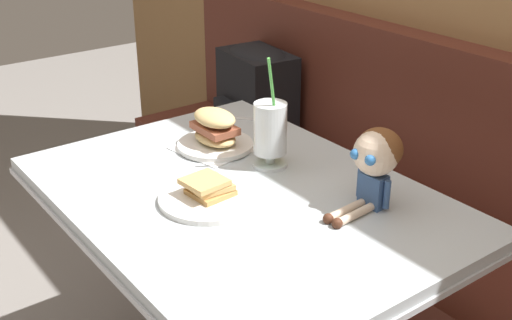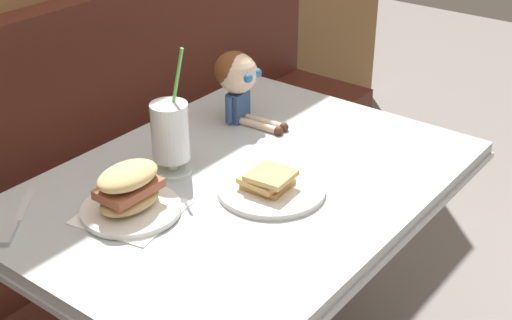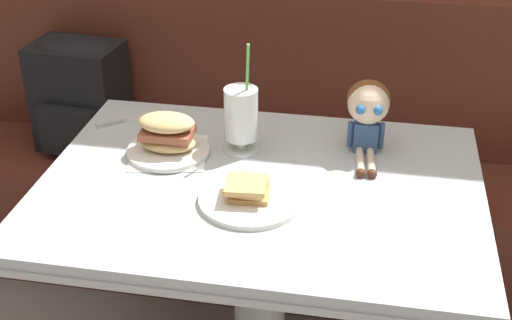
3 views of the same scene
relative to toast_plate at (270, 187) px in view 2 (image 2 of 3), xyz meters
The scene contains 7 objects.
booth_bench 0.84m from the toast_plate, 89.24° to the left, with size 2.60×0.48×1.00m.
diner_table 0.23m from the toast_plate, 83.86° to the left, with size 1.11×0.81×0.74m.
toast_plate is the anchor object (origin of this frame).
milkshake_glass 0.27m from the toast_plate, 105.72° to the left, with size 0.10×0.10×0.31m.
sandwich_plate 0.32m from the toast_plate, 143.61° to the left, with size 0.23×0.23×0.12m.
butter_knife 0.57m from the toast_plate, 142.01° to the left, with size 0.19×0.16×0.01m.
seated_doll 0.41m from the toast_plate, 49.51° to the left, with size 0.12×0.22×0.20m.
Camera 2 is at (-1.15, -0.74, 1.58)m, focal length 50.06 mm.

